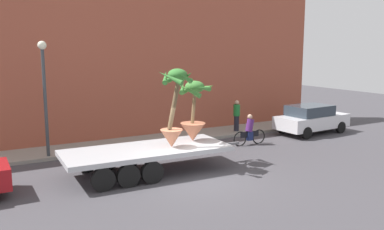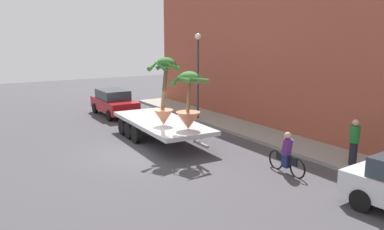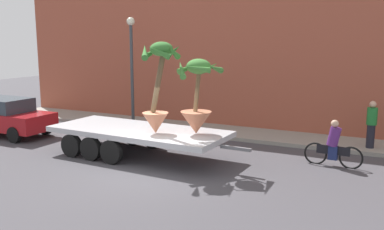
% 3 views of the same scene
% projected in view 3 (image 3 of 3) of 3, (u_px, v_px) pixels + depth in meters
% --- Properties ---
extents(ground_plane, '(60.00, 60.00, 0.00)m').
position_uv_depth(ground_plane, '(151.00, 173.00, 12.76)').
color(ground_plane, '#423F44').
extents(sidewalk, '(24.00, 2.20, 0.15)m').
position_uv_depth(sidewalk, '(226.00, 132.00, 18.12)').
color(sidewalk, gray).
rests_on(sidewalk, ground).
extents(building_facade, '(24.00, 1.20, 7.67)m').
position_uv_depth(building_facade, '(241.00, 44.00, 18.95)').
color(building_facade, '#9E4C38').
rests_on(building_facade, ground).
extents(flatbed_trailer, '(7.29, 2.75, 0.98)m').
position_uv_depth(flatbed_trailer, '(133.00, 134.00, 14.61)').
color(flatbed_trailer, '#B7BABF').
rests_on(flatbed_trailer, ground).
extents(potted_palm_rear, '(1.44, 1.45, 2.97)m').
position_uv_depth(potted_palm_rear, '(158.00, 90.00, 13.47)').
color(potted_palm_rear, '#C17251').
rests_on(potted_palm_rear, flatbed_trailer).
extents(potted_palm_middle, '(1.49, 1.55, 2.43)m').
position_uv_depth(potted_palm_middle, '(197.00, 101.00, 13.50)').
color(potted_palm_middle, '#B26647').
rests_on(potted_palm_middle, flatbed_trailer).
extents(cyclist, '(1.84, 0.36, 1.54)m').
position_uv_depth(cyclist, '(333.00, 146.00, 13.38)').
color(cyclist, black).
rests_on(cyclist, ground).
extents(trailing_car, '(4.17, 1.84, 1.58)m').
position_uv_depth(trailing_car, '(6.00, 116.00, 17.73)').
color(trailing_car, maroon).
rests_on(trailing_car, ground).
extents(pedestrian_near_gate, '(0.36, 0.36, 1.71)m').
position_uv_depth(pedestrian_near_gate, '(371.00, 124.00, 15.03)').
color(pedestrian_near_gate, black).
rests_on(pedestrian_near_gate, sidewalk).
extents(street_lamp, '(0.36, 0.36, 4.83)m').
position_uv_depth(street_lamp, '(132.00, 57.00, 18.73)').
color(street_lamp, '#383D42').
rests_on(street_lamp, sidewalk).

